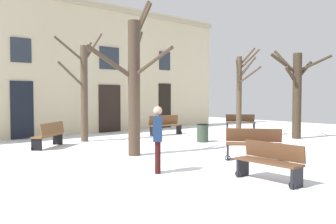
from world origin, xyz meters
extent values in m
plane|color=white|center=(0.00, 0.00, 0.00)|extent=(31.75, 31.75, 0.00)
cube|color=beige|center=(0.00, 9.01, 3.32)|extent=(19.84, 0.40, 6.64)
cube|color=tan|center=(0.00, 8.76, 6.39)|extent=(19.84, 0.30, 0.24)
cube|color=black|center=(-2.27, 8.79, 1.27)|extent=(0.99, 0.08, 2.54)
cube|color=#262D38|center=(-2.27, 8.79, 3.87)|extent=(0.89, 0.06, 1.06)
cube|color=black|center=(2.22, 8.79, 1.23)|extent=(1.29, 0.08, 2.45)
cube|color=#262D38|center=(2.22, 8.79, 3.82)|extent=(1.16, 0.06, 1.15)
cube|color=black|center=(6.02, 8.79, 1.30)|extent=(0.91, 0.08, 2.59)
cube|color=#262D38|center=(6.02, 8.79, 3.93)|extent=(0.82, 0.06, 1.07)
cylinder|color=#382B1E|center=(6.82, 0.87, 1.88)|extent=(0.38, 0.38, 3.76)
cylinder|color=#382B1E|center=(6.43, 0.91, 2.75)|extent=(0.90, 0.24, 0.82)
cylinder|color=#382B1E|center=(7.36, 0.37, 3.30)|extent=(1.19, 1.13, 0.79)
cylinder|color=#382B1E|center=(6.86, 1.45, 3.36)|extent=(0.20, 1.26, 1.26)
cylinder|color=#382B1E|center=(7.16, 0.73, 3.01)|extent=(0.83, 0.45, 0.85)
cylinder|color=#382B1E|center=(6.28, 1.18, 3.27)|extent=(1.22, 0.79, 0.93)
cylinder|color=#4C3D2D|center=(5.32, 2.87, 1.83)|extent=(0.24, 0.24, 3.66)
cylinder|color=#4C3D2D|center=(5.47, 2.55, 3.15)|extent=(0.41, 0.75, 1.00)
cylinder|color=#4C3D2D|center=(4.87, 2.61, 2.73)|extent=(0.99, 0.64, 1.44)
cylinder|color=#4C3D2D|center=(5.60, 2.54, 3.53)|extent=(0.68, 0.78, 0.97)
cylinder|color=#4C3D2D|center=(5.31, 2.30, 2.81)|extent=(0.10, 1.18, 0.74)
cylinder|color=#4C3D2D|center=(5.97, 2.93, 3.70)|extent=(1.37, 0.21, 0.97)
cylinder|color=#4C3D2D|center=(5.95, 2.89, 3.23)|extent=(1.33, 0.11, 1.03)
cylinder|color=#423326|center=(-1.21, 2.01, 2.12)|extent=(0.38, 0.38, 4.25)
cylinder|color=#423326|center=(-0.75, 2.22, 4.42)|extent=(1.06, 0.56, 1.35)
cylinder|color=#423326|center=(-1.10, 1.25, 2.91)|extent=(0.34, 1.60, 0.86)
cylinder|color=#423326|center=(-1.90, 2.27, 2.92)|extent=(1.50, 0.68, 1.08)
cylinder|color=#423326|center=(-0.89, 2.25, 3.58)|extent=(0.80, 0.64, 0.95)
cylinder|color=#423326|center=(-0.78, 2.13, 4.28)|extent=(0.99, 0.38, 1.42)
cylinder|color=#4C3D2D|center=(-0.66, 6.21, 1.98)|extent=(0.29, 0.29, 3.95)
cylinder|color=#4C3D2D|center=(-0.25, 6.18, 3.89)|extent=(0.89, 0.14, 1.30)
cylinder|color=#4C3D2D|center=(-0.34, 6.49, 3.75)|extent=(0.78, 0.70, 0.93)
cylinder|color=#4C3D2D|center=(-1.26, 6.13, 2.73)|extent=(1.27, 0.26, 1.03)
cylinder|color=#4C3D2D|center=(-1.28, 6.23, 3.75)|extent=(1.30, 0.14, 0.96)
cylinder|color=black|center=(1.23, 5.39, 1.64)|extent=(0.10, 0.10, 3.28)
cylinder|color=black|center=(1.23, 5.39, 0.10)|extent=(0.22, 0.22, 0.20)
cube|color=beige|center=(1.23, 5.39, 3.46)|extent=(0.24, 0.24, 0.36)
cone|color=black|center=(1.23, 5.39, 3.64)|extent=(0.30, 0.30, 0.14)
cylinder|color=#2D3D2D|center=(2.85, 2.82, 0.35)|extent=(0.47, 0.47, 0.70)
torus|color=black|center=(2.85, 2.82, 0.72)|extent=(0.50, 0.50, 0.04)
cube|color=#3D2819|center=(7.43, 4.35, 0.47)|extent=(1.36, 1.36, 0.05)
cube|color=#3D2819|center=(7.56, 4.48, 0.71)|extent=(1.14, 1.14, 0.39)
cube|color=black|center=(6.94, 4.84, 0.24)|extent=(0.30, 0.30, 0.47)
torus|color=black|center=(6.83, 4.73, 0.08)|extent=(0.14, 0.14, 0.17)
cube|color=black|center=(7.92, 3.86, 0.24)|extent=(0.30, 0.30, 0.47)
torus|color=black|center=(7.81, 3.75, 0.08)|extent=(0.14, 0.14, 0.17)
cube|color=brown|center=(-2.53, 5.54, 0.44)|extent=(1.58, 1.38, 0.05)
cube|color=brown|center=(-2.42, 5.39, 0.70)|extent=(1.38, 1.14, 0.44)
cube|color=black|center=(-1.92, 6.03, 0.22)|extent=(0.28, 0.33, 0.44)
torus|color=black|center=(-2.02, 6.15, 0.08)|extent=(0.15, 0.13, 0.17)
cube|color=black|center=(-3.14, 5.05, 0.22)|extent=(0.28, 0.33, 0.44)
torus|color=black|center=(-3.24, 5.18, 0.08)|extent=(0.15, 0.13, 0.17)
cube|color=#51331E|center=(0.89, -1.03, 0.48)|extent=(1.38, 1.58, 0.05)
cube|color=#51331E|center=(1.06, -0.90, 0.72)|extent=(1.09, 1.36, 0.40)
cube|color=black|center=(0.42, -0.44, 0.24)|extent=(0.38, 0.31, 0.48)
torus|color=black|center=(0.27, -0.55, 0.08)|extent=(0.13, 0.15, 0.17)
cube|color=black|center=(1.35, -1.63, 0.24)|extent=(0.38, 0.31, 0.48)
torus|color=black|center=(1.20, -1.75, 0.08)|extent=(0.13, 0.15, 0.17)
cube|color=#51331E|center=(-1.11, -2.79, 0.44)|extent=(0.51, 1.55, 0.05)
cube|color=#51331E|center=(-0.91, -2.80, 0.67)|extent=(0.15, 1.53, 0.37)
cube|color=black|center=(-1.08, -2.09, 0.22)|extent=(0.40, 0.08, 0.44)
torus|color=black|center=(-1.25, -2.08, 0.08)|extent=(0.04, 0.17, 0.17)
cube|color=black|center=(-1.15, -3.50, 0.22)|extent=(0.40, 0.08, 0.44)
torus|color=black|center=(-1.31, -3.49, 0.08)|extent=(0.04, 0.17, 0.17)
cube|color=brown|center=(3.45, 5.78, 0.47)|extent=(1.69, 0.63, 0.05)
cube|color=brown|center=(3.47, 5.96, 0.72)|extent=(1.65, 0.32, 0.44)
cube|color=black|center=(2.69, 5.88, 0.23)|extent=(0.11, 0.38, 0.47)
torus|color=black|center=(2.67, 5.72, 0.08)|extent=(0.17, 0.05, 0.17)
cube|color=black|center=(4.21, 5.67, 0.23)|extent=(0.11, 0.38, 0.47)
torus|color=black|center=(4.18, 5.52, 0.08)|extent=(0.17, 0.05, 0.17)
cylinder|color=#350F0F|center=(-2.27, -0.40, 0.39)|extent=(0.14, 0.14, 0.79)
cylinder|color=#350F0F|center=(-2.39, -0.54, 0.39)|extent=(0.14, 0.14, 0.79)
cube|color=navy|center=(-2.33, -0.47, 1.09)|extent=(0.42, 0.43, 0.61)
sphere|color=tan|center=(-2.33, -0.47, 1.53)|extent=(0.22, 0.22, 0.22)
camera|label=1|loc=(-8.02, -7.21, 1.91)|focal=38.67mm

